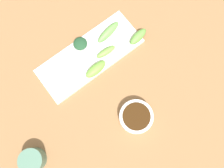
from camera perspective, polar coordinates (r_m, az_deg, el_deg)
The scene contains 9 objects.
tabletop at distance 0.76m, azimuth -0.58°, elevation -2.56°, with size 2.10×2.10×0.02m, color olive.
sauce_bowl at distance 0.73m, azimuth 5.74°, elevation -7.79°, with size 0.10×0.10×0.04m.
serving_plate at distance 0.78m, azimuth -5.31°, elevation 6.68°, with size 0.14×0.35×0.01m, color silver.
broccoli_stalk_0 at distance 0.79m, azimuth 6.25°, elevation 11.20°, with size 0.03×0.07×0.03m, color #639E41.
broccoli_stalk_1 at distance 0.77m, azimuth -1.47°, elevation 7.66°, with size 0.02×0.07×0.02m, color #6FA642.
broccoli_leafy_2 at distance 0.79m, azimuth -7.59°, elevation 9.51°, with size 0.05×0.05×0.02m, color #1F4528.
broccoli_stalk_3 at distance 0.79m, azimuth -0.88°, elevation 12.23°, with size 0.02×0.09×0.03m, color #6AB84F.
broccoli_stalk_4 at distance 0.75m, azimuth -3.90°, elevation 3.54°, with size 0.03×0.08×0.03m, color #6EAB3E.
tea_cup at distance 0.75m, azimuth -18.43°, elevation -16.84°, with size 0.07×0.07×0.05m, color #4F7662.
Camera 1 is at (-0.11, 0.08, 0.76)m, focal length 38.33 mm.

